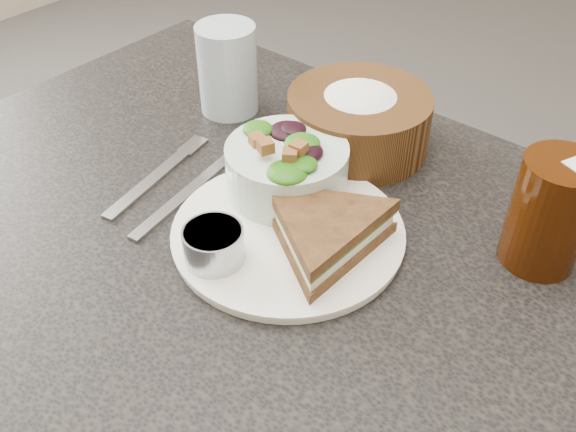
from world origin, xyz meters
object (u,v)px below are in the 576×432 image
at_px(salad_bowl, 287,161).
at_px(dressing_ramekin, 214,245).
at_px(dinner_plate, 288,233).
at_px(bread_basket, 359,113).
at_px(dining_table, 274,425).
at_px(water_glass, 228,69).
at_px(cola_glass, 551,208).
at_px(sandwich, 325,232).

bearing_deg(salad_bowl, dressing_ramekin, -82.66).
relative_size(dinner_plate, bread_basket, 1.38).
height_order(dining_table, salad_bowl, salad_bowl).
bearing_deg(dinner_plate, water_glass, 146.60).
distance_m(dining_table, bread_basket, 0.48).
height_order(dining_table, cola_glass, cola_glass).
xyz_separation_m(sandwich, dressing_ramekin, (-0.08, -0.09, -0.00)).
bearing_deg(dining_table, salad_bowl, 114.36).
height_order(salad_bowl, bread_basket, bread_basket).
bearing_deg(dinner_plate, sandwich, 1.52).
bearing_deg(sandwich, water_glass, -176.42).
bearing_deg(cola_glass, dining_table, -146.62).
height_order(dining_table, bread_basket, bread_basket).
distance_m(dining_table, dinner_plate, 0.38).
xyz_separation_m(salad_bowl, cola_glass, (0.27, 0.09, 0.02)).
distance_m(dinner_plate, salad_bowl, 0.09).
bearing_deg(dining_table, cola_glass, 33.38).
height_order(dinner_plate, dressing_ramekin, dressing_ramekin).
height_order(dinner_plate, cola_glass, cola_glass).
xyz_separation_m(sandwich, salad_bowl, (-0.10, 0.05, 0.02)).
bearing_deg(cola_glass, water_glass, 178.14).
height_order(dining_table, water_glass, water_glass).
distance_m(bread_basket, cola_glass, 0.27).
bearing_deg(sandwich, salad_bowl, -176.90).
distance_m(dining_table, water_glass, 0.52).
height_order(dining_table, dinner_plate, dinner_plate).
xyz_separation_m(dining_table, dinner_plate, (0.02, 0.01, 0.38)).
bearing_deg(water_glass, salad_bowl, -28.33).
height_order(dinner_plate, sandwich, sandwich).
distance_m(dining_table, cola_glass, 0.53).
xyz_separation_m(dining_table, dressing_ramekin, (-0.01, -0.07, 0.40)).
bearing_deg(sandwich, bread_basket, 147.83).
bearing_deg(sandwich, dinner_plate, -146.33).
xyz_separation_m(dining_table, sandwich, (0.06, 0.02, 0.41)).
distance_m(dining_table, sandwich, 0.41).
xyz_separation_m(dressing_ramekin, bread_basket, (-0.02, 0.28, 0.02)).
relative_size(dressing_ramekin, cola_glass, 0.47).
relative_size(dining_table, dinner_plate, 3.95).
bearing_deg(dining_table, water_glass, 142.39).
height_order(bread_basket, water_glass, water_glass).
bearing_deg(sandwich, cola_glass, 71.16).
xyz_separation_m(dining_table, salad_bowl, (-0.03, 0.07, 0.43)).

